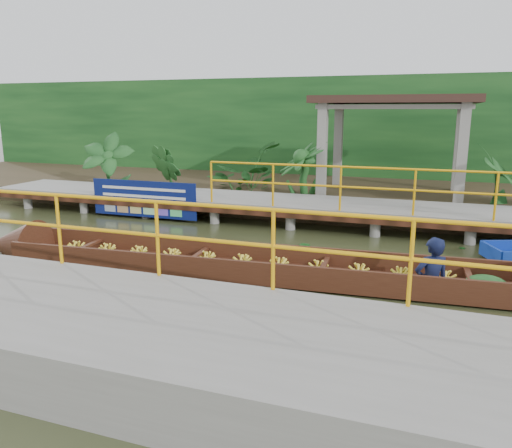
% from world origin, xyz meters
% --- Properties ---
extents(ground, '(80.00, 80.00, 0.00)m').
position_xyz_m(ground, '(0.00, 0.00, 0.00)').
color(ground, '#2F351A').
rests_on(ground, ground).
extents(land_strip, '(30.00, 8.00, 0.45)m').
position_xyz_m(land_strip, '(0.00, 7.50, 0.23)').
color(land_strip, '#342C1A').
rests_on(land_strip, ground).
extents(far_dock, '(16.00, 2.06, 1.66)m').
position_xyz_m(far_dock, '(0.02, 3.43, 0.48)').
color(far_dock, gray).
rests_on(far_dock, ground).
extents(near_dock, '(18.00, 2.40, 1.73)m').
position_xyz_m(near_dock, '(1.00, -4.20, 0.30)').
color(near_dock, gray).
rests_on(near_dock, ground).
extents(pavilion, '(4.40, 3.00, 3.00)m').
position_xyz_m(pavilion, '(3.00, 6.30, 2.82)').
color(pavilion, gray).
rests_on(pavilion, ground).
extents(foliage_backdrop, '(30.00, 0.80, 4.00)m').
position_xyz_m(foliage_backdrop, '(0.00, 10.00, 2.00)').
color(foliage_backdrop, '#123A17').
rests_on(foliage_backdrop, ground).
extents(vendor_boat, '(11.39, 1.89, 2.06)m').
position_xyz_m(vendor_boat, '(1.60, -0.78, 0.20)').
color(vendor_boat, '#3A1C0F').
rests_on(vendor_boat, ground).
extents(blue_banner, '(3.04, 0.04, 0.95)m').
position_xyz_m(blue_banner, '(-2.92, 2.48, 0.56)').
color(blue_banner, '#0B175A').
rests_on(blue_banner, ground).
extents(tropical_plants, '(14.35, 1.35, 1.69)m').
position_xyz_m(tropical_plants, '(0.42, 5.30, 1.29)').
color(tropical_plants, '#123A17').
rests_on(tropical_plants, ground).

